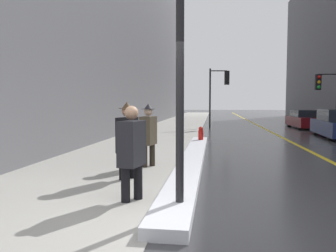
# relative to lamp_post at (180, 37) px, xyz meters

# --- Properties ---
(ground_plane) EXTENTS (160.00, 160.00, 0.00)m
(ground_plane) POSITION_rel_lamp_post_xyz_m (-0.26, -0.52, -2.57)
(ground_plane) COLOR #38383A
(sidewalk_slab) EXTENTS (4.00, 80.00, 0.01)m
(sidewalk_slab) POSITION_rel_lamp_post_xyz_m (-2.26, 14.48, -2.56)
(sidewalk_slab) COLOR #9E9B93
(sidewalk_slab) RESTS_ON ground
(road_centre_stripe) EXTENTS (0.16, 80.00, 0.00)m
(road_centre_stripe) POSITION_rel_lamp_post_xyz_m (3.74, 14.48, -2.56)
(road_centre_stripe) COLOR gold
(road_centre_stripe) RESTS_ON ground
(snow_bank_curb) EXTENTS (0.60, 10.49, 0.17)m
(snow_bank_curb) POSITION_rel_lamp_post_xyz_m (-0.08, 4.15, -2.48)
(snow_bank_curb) COLOR silver
(snow_bank_curb) RESTS_ON ground
(lamp_post) EXTENTS (0.28, 0.28, 4.21)m
(lamp_post) POSITION_rel_lamp_post_xyz_m (0.00, 0.00, 0.00)
(lamp_post) COLOR black
(lamp_post) RESTS_ON ground
(traffic_light_near) EXTENTS (1.31, 0.43, 3.90)m
(traffic_light_near) POSITION_rel_lamp_post_xyz_m (0.90, 17.11, 0.26)
(traffic_light_near) COLOR black
(traffic_light_near) RESTS_ON ground
(traffic_light_far) EXTENTS (1.31, 0.39, 3.44)m
(traffic_light_far) POSITION_rel_lamp_post_xyz_m (6.80, 15.16, -0.09)
(traffic_light_far) COLOR black
(traffic_light_far) RESTS_ON ground
(pedestrian_nearside) EXTENTS (0.39, 0.56, 1.58)m
(pedestrian_nearside) POSITION_rel_lamp_post_xyz_m (-0.85, 0.48, -1.69)
(pedestrian_nearside) COLOR black
(pedestrian_nearside) RESTS_ON ground
(pedestrian_in_fedora) EXTENTS (0.39, 0.56, 1.66)m
(pedestrian_in_fedora) POSITION_rel_lamp_post_xyz_m (-1.33, 1.99, -1.66)
(pedestrian_in_fedora) COLOR black
(pedestrian_in_fedora) RESTS_ON ground
(pedestrian_with_shoulder_bag) EXTENTS (0.38, 0.73, 1.62)m
(pedestrian_with_shoulder_bag) POSITION_rel_lamp_post_xyz_m (-1.15, 3.43, -1.69)
(pedestrian_with_shoulder_bag) COLOR #2A241B
(pedestrian_with_shoulder_bag) RESTS_ON ground
(parked_car_maroon) EXTENTS (1.77, 4.24, 1.20)m
(parked_car_maroon) POSITION_rel_lamp_post_xyz_m (6.52, 17.81, -2.00)
(parked_car_maroon) COLOR #600F14
(parked_car_maroon) RESTS_ON ground
(fire_hydrant) EXTENTS (0.20, 0.20, 0.70)m
(fire_hydrant) POSITION_rel_lamp_post_xyz_m (-0.02, 8.38, -2.22)
(fire_hydrant) COLOR red
(fire_hydrant) RESTS_ON ground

